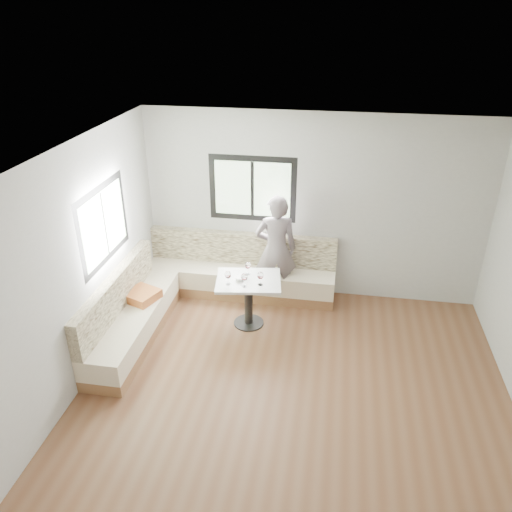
# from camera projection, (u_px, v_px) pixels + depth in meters

# --- Properties ---
(room) EXTENTS (5.01, 5.01, 2.81)m
(room) POSITION_uv_depth(u_px,v_px,m) (290.00, 291.00, 5.19)
(room) COLOR brown
(room) RESTS_ON ground
(banquette) EXTENTS (2.90, 2.80, 0.95)m
(banquette) POSITION_uv_depth(u_px,v_px,m) (196.00, 291.00, 7.27)
(banquette) COLOR #986A45
(banquette) RESTS_ON ground
(table) EXTENTS (0.97, 0.81, 0.72)m
(table) POSITION_uv_depth(u_px,v_px,m) (249.00, 291.00, 6.89)
(table) COLOR black
(table) RESTS_ON ground
(person) EXTENTS (0.69, 0.52, 1.69)m
(person) POSITION_uv_depth(u_px,v_px,m) (276.00, 249.00, 7.35)
(person) COLOR slate
(person) RESTS_ON ground
(olive_ramekin) EXTENTS (0.11, 0.11, 0.04)m
(olive_ramekin) POSITION_uv_depth(u_px,v_px,m) (240.00, 279.00, 6.78)
(olive_ramekin) COLOR white
(olive_ramekin) RESTS_ON table
(wine_glass_a) EXTENTS (0.09, 0.09, 0.19)m
(wine_glass_a) POSITION_uv_depth(u_px,v_px,m) (228.00, 275.00, 6.64)
(wine_glass_a) COLOR white
(wine_glass_a) RESTS_ON table
(wine_glass_b) EXTENTS (0.09, 0.09, 0.19)m
(wine_glass_b) POSITION_uv_depth(u_px,v_px,m) (244.00, 277.00, 6.58)
(wine_glass_b) COLOR white
(wine_glass_b) RESTS_ON table
(wine_glass_c) EXTENTS (0.09, 0.09, 0.19)m
(wine_glass_c) POSITION_uv_depth(u_px,v_px,m) (260.00, 276.00, 6.62)
(wine_glass_c) COLOR white
(wine_glass_c) RESTS_ON table
(wine_glass_d) EXTENTS (0.09, 0.09, 0.19)m
(wine_glass_d) POSITION_uv_depth(u_px,v_px,m) (248.00, 266.00, 6.88)
(wine_glass_d) COLOR white
(wine_glass_d) RESTS_ON table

